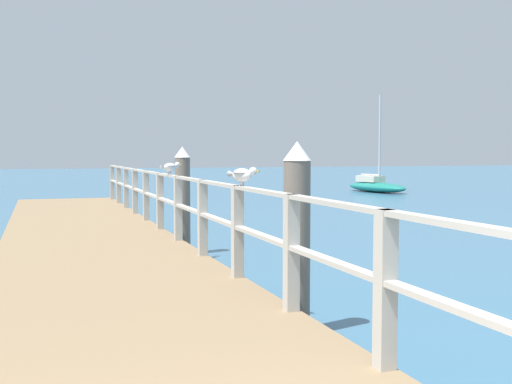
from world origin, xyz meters
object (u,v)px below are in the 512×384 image
dock_piling_near (297,238)px  seagull_foreground (243,174)px  seagull_background (170,167)px  boat_0 (376,186)px  dock_piling_far (183,200)px

dock_piling_near → seagull_foreground: size_ratio=4.50×
dock_piling_near → seagull_background: dock_piling_near is taller
seagull_background → boat_0: bearing=108.2°
seagull_foreground → seagull_background: size_ratio=1.05×
seagull_foreground → seagull_background: same height
dock_piling_near → boat_0: 24.76m
seagull_background → boat_0: size_ratio=0.09×
dock_piling_far → boat_0: (13.04, 15.55, -0.70)m
dock_piling_near → dock_piling_far: bearing=90.0°
dock_piling_far → seagull_background: dock_piling_far is taller
seagull_background → seagull_foreground: bearing=-32.4°
dock_piling_near → seagull_background: bearing=94.5°
boat_0 → dock_piling_near: bearing=50.4°
seagull_foreground → dock_piling_near: bearing=93.4°
dock_piling_near → seagull_background: (-0.37, 4.75, 0.64)m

